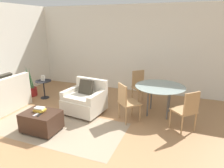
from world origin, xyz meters
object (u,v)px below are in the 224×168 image
at_px(book_stack, 40,110).
at_px(dining_chair_near_right, 187,109).
at_px(side_table, 44,86).
at_px(dining_chair_far_left, 140,84).
at_px(ottoman, 41,121).
at_px(dining_table, 160,89).
at_px(dining_chair_near_left, 126,100).
at_px(picture_frame, 43,78).
at_px(armchair, 85,100).
at_px(tv_remote_secondary, 39,115).
at_px(potted_plant, 30,89).
at_px(tv_remote_primary, 36,115).

xyz_separation_m(book_stack, dining_chair_near_right, (2.86, 1.05, 0.04)).
distance_m(side_table, dining_chair_far_left, 2.86).
bearing_deg(ottoman, dining_chair_far_left, 57.70).
bearing_deg(dining_table, dining_chair_near_left, -135.00).
bearing_deg(picture_frame, dining_chair_near_left, -10.80).
distance_m(armchair, dining_chair_far_left, 1.66).
bearing_deg(picture_frame, armchair, -15.49).
height_order(tv_remote_secondary, potted_plant, potted_plant).
bearing_deg(book_stack, picture_frame, 127.09).
relative_size(potted_plant, dining_chair_near_left, 1.08).
relative_size(book_stack, dining_chair_near_left, 0.28).
bearing_deg(book_stack, dining_chair_far_left, 56.64).
distance_m(book_stack, side_table, 1.98).
bearing_deg(potted_plant, dining_table, 1.46).
distance_m(picture_frame, dining_chair_near_left, 2.80).
distance_m(armchair, ottoman, 1.23).
bearing_deg(side_table, tv_remote_secondary, -52.90).
xyz_separation_m(ottoman, dining_chair_near_right, (2.82, 1.09, 0.28)).
xyz_separation_m(tv_remote_secondary, dining_chair_near_left, (1.45, 1.19, 0.08)).
height_order(book_stack, dining_table, dining_table).
height_order(potted_plant, dining_chair_far_left, potted_plant).
relative_size(ottoman, tv_remote_secondary, 4.98).
relative_size(picture_frame, dining_chair_far_left, 0.19).
height_order(side_table, picture_frame, picture_frame).
xyz_separation_m(picture_frame, dining_chair_far_left, (2.75, 0.78, -0.11)).
height_order(book_stack, tv_remote_primary, book_stack).
relative_size(tv_remote_secondary, dining_chair_near_right, 0.17).
xyz_separation_m(armchair, dining_table, (1.75, 0.59, 0.32)).
xyz_separation_m(potted_plant, dining_chair_near_left, (3.31, -0.55, 0.32)).
bearing_deg(dining_chair_near_left, dining_chair_far_left, 90.00).
bearing_deg(picture_frame, dining_table, 2.17).
xyz_separation_m(book_stack, tv_remote_secondary, (0.11, -0.14, -0.04)).
bearing_deg(picture_frame, book_stack, -52.91).
xyz_separation_m(ottoman, potted_plant, (-1.80, 1.64, -0.04)).
relative_size(tv_remote_primary, side_table, 0.25).
height_order(side_table, dining_chair_near_left, dining_chair_near_left).
distance_m(tv_remote_secondary, dining_chair_near_left, 1.88).
bearing_deg(book_stack, ottoman, -38.25).
height_order(side_table, dining_chair_far_left, dining_chair_far_left).
xyz_separation_m(ottoman, tv_remote_primary, (-0.01, -0.13, 0.20)).
height_order(potted_plant, dining_chair_near_left, potted_plant).
bearing_deg(tv_remote_primary, picture_frame, 125.19).
bearing_deg(tv_remote_secondary, side_table, 127.10).
bearing_deg(dining_chair_far_left, potted_plant, -167.18).
xyz_separation_m(armchair, potted_plant, (-2.21, 0.48, -0.14)).
height_order(tv_remote_secondary, dining_chair_near_left, dining_chair_near_left).
height_order(ottoman, dining_chair_far_left, dining_chair_far_left).
distance_m(book_stack, dining_chair_near_right, 3.05).
bearing_deg(dining_chair_near_right, tv_remote_secondary, -156.57).
relative_size(ottoman, book_stack, 2.90).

